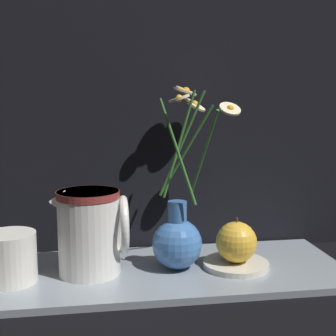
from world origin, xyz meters
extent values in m
plane|color=black|center=(0.00, 0.00, 0.00)|extent=(6.00, 6.00, 0.00)
cube|color=gray|center=(0.00, 0.00, 0.01)|extent=(0.65, 0.26, 0.01)
sphere|color=#3F72B7|center=(0.02, 0.00, 0.06)|extent=(0.09, 0.09, 0.09)
cylinder|color=#3F72B7|center=(0.02, 0.00, 0.11)|extent=(0.03, 0.03, 0.04)
cylinder|color=#3D7A33|center=(0.03, 0.03, 0.23)|extent=(0.06, 0.02, 0.20)
cylinder|color=beige|center=(0.04, 0.06, 0.33)|extent=(0.04, 0.04, 0.01)
sphere|color=gold|center=(0.04, 0.06, 0.33)|extent=(0.01, 0.01, 0.01)
cylinder|color=#3D7A33|center=(0.05, 0.05, 0.22)|extent=(0.09, 0.06, 0.17)
cylinder|color=beige|center=(0.07, 0.09, 0.30)|extent=(0.06, 0.06, 0.03)
sphere|color=gold|center=(0.07, 0.09, 0.30)|extent=(0.02, 0.02, 0.02)
cylinder|color=#3D7A33|center=(0.02, -0.03, 0.22)|extent=(0.07, 0.01, 0.18)
cylinder|color=beige|center=(0.02, -0.06, 0.31)|extent=(0.04, 0.04, 0.01)
sphere|color=gold|center=(0.02, -0.06, 0.31)|extent=(0.01, 0.01, 0.01)
cylinder|color=#3D7A33|center=(0.04, 0.04, 0.23)|extent=(0.08, 0.04, 0.20)
cylinder|color=beige|center=(0.05, 0.08, 0.33)|extent=(0.05, 0.05, 0.02)
sphere|color=gold|center=(0.05, 0.08, 0.33)|extent=(0.01, 0.01, 0.01)
cylinder|color=#3D7A33|center=(0.07, 0.01, 0.22)|extent=(0.03, 0.11, 0.16)
cylinder|color=beige|center=(0.12, 0.03, 0.30)|extent=(0.05, 0.04, 0.02)
sphere|color=gold|center=(0.12, 0.03, 0.30)|extent=(0.01, 0.01, 0.01)
cylinder|color=silver|center=(-0.26, -0.02, 0.05)|extent=(0.09, 0.09, 0.08)
cylinder|color=white|center=(-0.13, 0.00, 0.09)|extent=(0.11, 0.11, 0.15)
cylinder|color=maroon|center=(-0.13, 0.00, 0.15)|extent=(0.11, 0.11, 0.01)
torus|color=white|center=(-0.07, 0.00, 0.10)|extent=(0.01, 0.10, 0.10)
cone|color=white|center=(-0.18, 0.00, 0.15)|extent=(0.04, 0.03, 0.04)
cylinder|color=silver|center=(0.13, -0.01, 0.02)|extent=(0.12, 0.12, 0.01)
sphere|color=gold|center=(0.13, -0.01, 0.06)|extent=(0.07, 0.07, 0.07)
cylinder|color=#4C3819|center=(0.13, -0.01, 0.10)|extent=(0.00, 0.00, 0.01)
camera|label=1|loc=(-0.12, -0.79, 0.32)|focal=50.00mm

